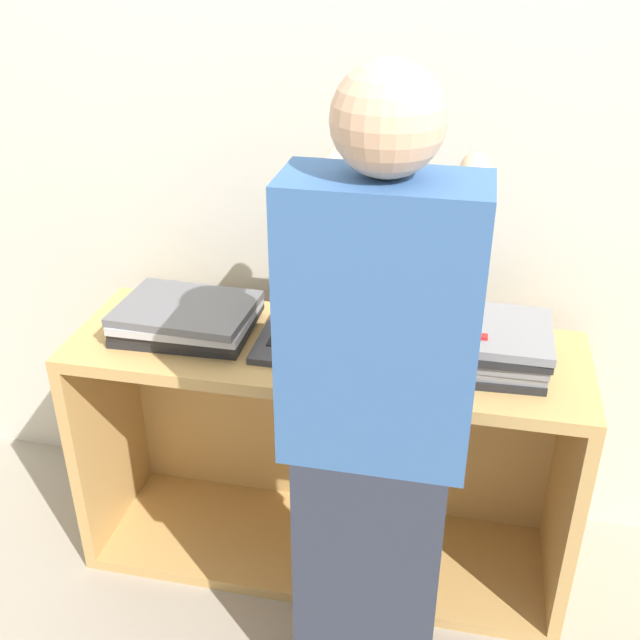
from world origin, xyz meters
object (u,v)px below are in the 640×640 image
at_px(laptop_open, 330,318).
at_px(person, 375,435).
at_px(laptop_stack_left, 187,318).
at_px(laptop_stack_right, 474,343).

xyz_separation_m(laptop_open, person, (0.20, -0.49, -0.02)).
xyz_separation_m(laptop_stack_left, laptop_stack_right, (0.81, 0.00, 0.01)).
distance_m(laptop_open, laptop_stack_left, 0.41).
bearing_deg(person, laptop_open, 112.21).
bearing_deg(laptop_open, person, -67.79).
height_order(laptop_open, laptop_stack_left, laptop_open).
distance_m(laptop_open, laptop_stack_right, 0.41).
bearing_deg(laptop_stack_right, laptop_open, 171.40).
bearing_deg(laptop_stack_left, person, -35.40).
bearing_deg(laptop_stack_right, laptop_stack_left, -179.95).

